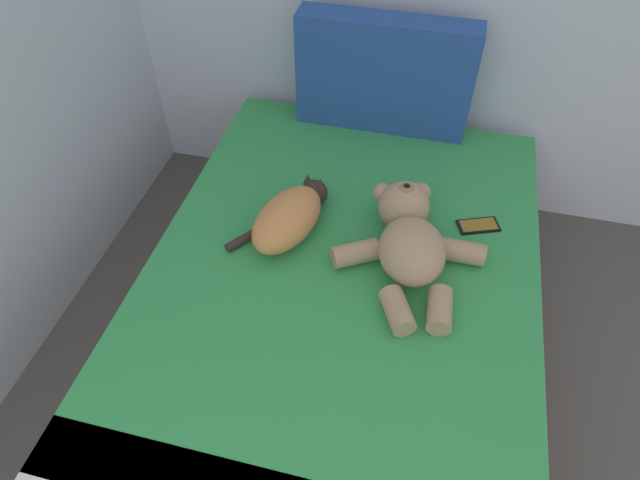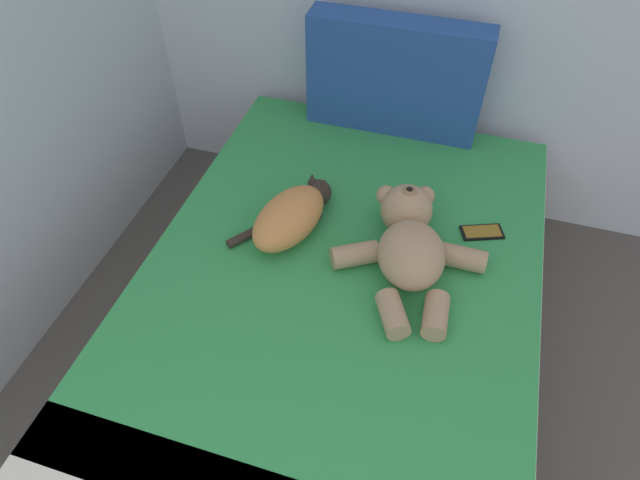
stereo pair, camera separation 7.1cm
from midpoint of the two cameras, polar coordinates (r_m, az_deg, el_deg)
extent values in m
cube|color=olive|center=(2.12, 2.67, -9.61)|extent=(1.37, 1.98, 0.30)
cube|color=white|center=(1.92, 2.91, -5.74)|extent=(1.33, 1.92, 0.17)
cube|color=green|center=(1.89, 3.49, -2.57)|extent=(1.31, 1.78, 0.02)
cube|color=#264C99|center=(2.37, 8.74, 16.42)|extent=(0.73, 0.14, 0.48)
ellipsoid|color=#D18447|center=(1.92, -2.21, 2.29)|extent=(0.28, 0.38, 0.15)
sphere|color=#332823|center=(2.05, 0.83, 4.93)|extent=(0.10, 0.10, 0.10)
cone|color=#332823|center=(2.02, 0.19, 6.42)|extent=(0.04, 0.04, 0.04)
cone|color=#332823|center=(2.00, 1.52, 5.86)|extent=(0.04, 0.04, 0.04)
cylinder|color=#332823|center=(1.95, -6.54, 0.53)|extent=(0.12, 0.15, 0.03)
ellipsoid|color=#332823|center=(1.99, 0.26, 2.38)|extent=(0.08, 0.11, 0.04)
ellipsoid|color=tan|center=(1.81, 10.59, -1.56)|extent=(0.28, 0.31, 0.18)
sphere|color=tan|center=(1.95, 10.03, 3.08)|extent=(0.18, 0.18, 0.18)
sphere|color=#8E6B49|center=(1.91, 10.27, 4.42)|extent=(0.07, 0.07, 0.07)
sphere|color=black|center=(1.89, 10.39, 5.11)|extent=(0.02, 0.02, 0.02)
sphere|color=tan|center=(1.98, 7.95, 4.61)|extent=(0.07, 0.07, 0.07)
sphere|color=tan|center=(2.00, 11.85, 4.47)|extent=(0.07, 0.07, 0.07)
cylinder|color=tan|center=(1.85, 4.74, -1.57)|extent=(0.18, 0.15, 0.08)
cylinder|color=tan|center=(1.71, 8.78, -7.66)|extent=(0.14, 0.17, 0.08)
cylinder|color=tan|center=(1.91, 15.63, -1.81)|extent=(0.16, 0.08, 0.08)
cylinder|color=tan|center=(1.74, 13.12, -7.67)|extent=(0.09, 0.15, 0.08)
cube|color=black|center=(2.06, 17.47, 0.76)|extent=(0.16, 0.12, 0.01)
cube|color=olive|center=(2.06, 17.51, 0.86)|extent=(0.14, 0.10, 0.00)
camera|label=1|loc=(0.04, -88.89, 1.19)|focal=30.71mm
camera|label=2|loc=(0.04, 91.11, -1.19)|focal=30.71mm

